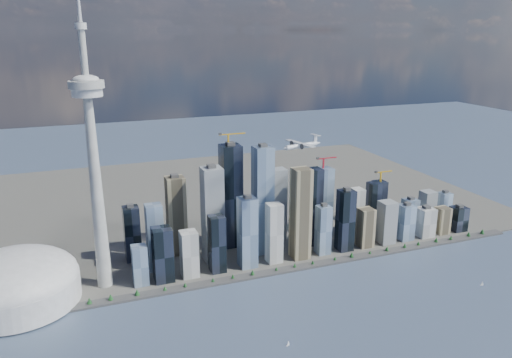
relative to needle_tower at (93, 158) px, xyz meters
name	(u,v)px	position (x,y,z in m)	size (l,w,h in m)	color
ground	(342,349)	(300.00, -310.00, -235.84)	(4000.00, 4000.00, 0.00)	#36465E
seawall	(274,272)	(300.00, -60.00, -233.84)	(1100.00, 22.00, 4.00)	#383838
land	(209,199)	(300.00, 390.00, -234.34)	(1400.00, 900.00, 3.00)	#4C4C47
shoreline_trees	(274,269)	(300.00, -60.00, -227.06)	(960.53, 7.20, 8.80)	#3F2D1E
skyscraper_cluster	(285,216)	(359.62, 26.82, -161.43)	(736.00, 142.00, 240.98)	black
needle_tower	(93,158)	(0.00, 0.00, 0.00)	(56.00, 56.00, 550.50)	#969691
dome_stadium	(16,282)	(-140.00, -10.00, -196.40)	(200.00, 200.00, 86.00)	#BDBDBD
airplane	(302,145)	(338.47, -85.44, 12.36)	(79.64, 70.92, 19.58)	silver
sailboat_west	(288,344)	(232.11, -274.53, -232.99)	(6.29, 3.60, 8.89)	white
sailboat_east	(482,284)	(629.06, -235.62, -233.11)	(6.04, 3.36, 8.49)	white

